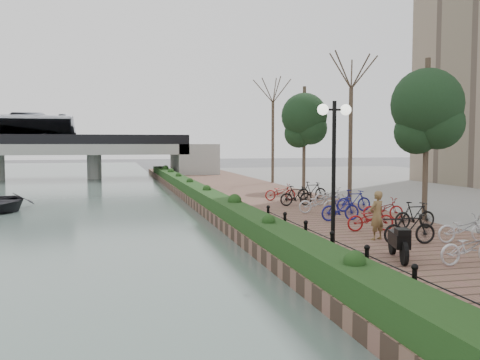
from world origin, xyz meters
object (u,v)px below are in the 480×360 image
object	(u,v)px
lamppost	(334,142)
motorcycle	(398,240)
boat	(2,202)
pedestrian	(377,215)

from	to	relation	value
lamppost	motorcycle	distance (m)	3.29
motorcycle	boat	size ratio (longest dim) A/B	0.36
lamppost	motorcycle	world-z (taller)	lamppost
motorcycle	lamppost	bearing A→B (deg)	144.79
lamppost	boat	world-z (taller)	lamppost
pedestrian	lamppost	bearing A→B (deg)	9.50
lamppost	boat	bearing A→B (deg)	126.47
pedestrian	motorcycle	bearing A→B (deg)	50.47
pedestrian	boat	world-z (taller)	pedestrian
boat	lamppost	bearing A→B (deg)	-62.59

